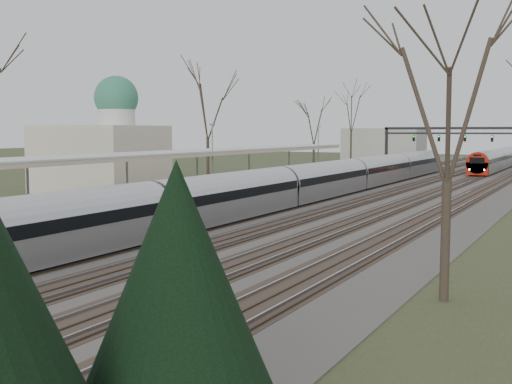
% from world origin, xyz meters
% --- Properties ---
extents(track_bed, '(24.00, 160.00, 0.22)m').
position_xyz_m(track_bed, '(0.26, 55.00, 0.06)').
color(track_bed, '#474442').
rests_on(track_bed, ground).
extents(platform, '(3.50, 69.00, 1.00)m').
position_xyz_m(platform, '(-9.05, 37.50, 0.50)').
color(platform, '#9E9B93').
rests_on(platform, ground).
extents(canopy, '(4.10, 50.00, 3.11)m').
position_xyz_m(canopy, '(-9.05, 32.99, 3.93)').
color(canopy, slate).
rests_on(canopy, platform).
extents(dome_building, '(10.00, 8.00, 10.30)m').
position_xyz_m(dome_building, '(-21.71, 38.00, 3.72)').
color(dome_building, beige).
rests_on(dome_building, ground).
extents(signal_gantry, '(21.00, 0.59, 6.08)m').
position_xyz_m(signal_gantry, '(0.29, 84.99, 4.91)').
color(signal_gantry, black).
rests_on(signal_gantry, ground).
extents(evergreen_clump, '(5.90, 7.10, 6.50)m').
position_xyz_m(evergreen_clump, '(11.92, -1.20, 3.27)').
color(evergreen_clump, '#2D231C').
rests_on(evergreen_clump, ground).
extents(tree_west_far, '(5.50, 5.50, 11.33)m').
position_xyz_m(tree_west_far, '(-17.00, 48.00, 8.02)').
color(tree_west_far, '#2D231C').
rests_on(tree_west_far, ground).
extents(tree_east_near, '(4.50, 4.50, 9.27)m').
position_xyz_m(tree_east_near, '(13.00, 15.00, 6.55)').
color(tree_east_near, '#2D231C').
rests_on(tree_east_near, ground).
extents(train_near, '(2.62, 75.21, 3.05)m').
position_xyz_m(train_near, '(-2.50, 42.24, 1.48)').
color(train_near, '#989AA1').
rests_on(train_near, ground).
extents(train_far, '(2.62, 60.21, 3.05)m').
position_xyz_m(train_far, '(4.50, 103.32, 1.48)').
color(train_far, '#989AA1').
rests_on(train_far, ground).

